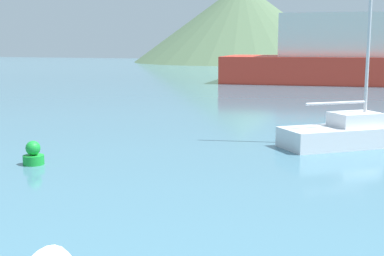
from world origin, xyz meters
name	(u,v)px	position (x,y,z in m)	size (l,w,h in m)	color
sailboat_inner	(355,131)	(3.70, 19.24, 0.54)	(5.49, 4.95, 10.92)	silver
buoy_marker	(33,155)	(-5.61, 12.47, 0.31)	(0.66, 0.66, 0.76)	green
hill_west	(242,23)	(-23.58, 105.10, 7.87)	(43.40, 43.40, 15.73)	#4C6647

